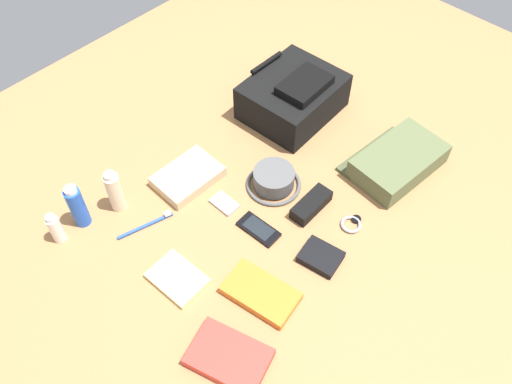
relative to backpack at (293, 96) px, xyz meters
name	(u,v)px	position (x,y,z in m)	size (l,w,h in m)	color
ground_plane	(256,202)	(-0.37, -0.18, -0.08)	(2.64, 2.02, 0.02)	#A36F43
backpack	(293,96)	(0.00, 0.00, 0.00)	(0.33, 0.28, 0.16)	black
toiletry_pouch	(397,161)	(0.03, -0.41, -0.03)	(0.31, 0.24, 0.07)	#56603D
bucket_hat	(273,179)	(-0.29, -0.17, -0.04)	(0.17, 0.17, 0.06)	#555555
toothpaste_tube	(56,228)	(-0.86, 0.14, -0.02)	(0.04, 0.04, 0.11)	white
deodorant_spray	(77,206)	(-0.78, 0.14, 0.01)	(0.05, 0.05, 0.16)	blue
lotion_bottle	(115,191)	(-0.67, 0.11, 0.00)	(0.05, 0.05, 0.15)	beige
paperback_novel	(229,357)	(-0.78, -0.47, -0.06)	(0.18, 0.22, 0.03)	red
travel_guidebook	(261,293)	(-0.59, -0.41, -0.06)	(0.14, 0.21, 0.03)	orange
cell_phone	(259,229)	(-0.45, -0.26, -0.06)	(0.06, 0.13, 0.01)	black
media_player	(224,203)	(-0.45, -0.12, -0.06)	(0.05, 0.08, 0.01)	#B7B7BC
wristwatch	(352,224)	(-0.24, -0.44, -0.06)	(0.07, 0.06, 0.01)	#99999E
toothbrush	(149,224)	(-0.66, -0.01, -0.06)	(0.17, 0.06, 0.02)	blue
wallet	(321,257)	(-0.40, -0.45, -0.06)	(0.09, 0.11, 0.02)	black
notepad	(177,278)	(-0.72, -0.21, -0.06)	(0.11, 0.15, 0.02)	beige
folded_towel	(188,177)	(-0.46, 0.03, -0.05)	(0.20, 0.14, 0.04)	#C6B289
sunglasses_case	(311,205)	(-0.28, -0.32, -0.05)	(0.14, 0.06, 0.04)	black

